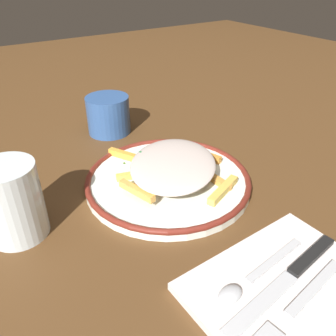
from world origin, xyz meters
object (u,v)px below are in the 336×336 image
Objects in this scene: plate at (168,180)px; fries_heap at (173,166)px; fork at (299,305)px; napkin at (283,286)px; knife at (294,273)px; spoon at (249,280)px; water_glass at (12,202)px; coffee_mug at (108,115)px.

fries_heap is (-0.00, -0.01, 0.03)m from plate.
napkin is at bearing -22.13° from fork.
plate and knife have the same top height.
spoon is (-0.23, 0.05, -0.02)m from fries_heap.
water_glass is (0.02, 0.24, 0.05)m from plate.
coffee_mug is at bearing -46.89° from water_glass.
plate is 1.85× the size of spoon.
napkin is at bearing 97.52° from knife.
spoon is 1.27× the size of coffee_mug.
fries_heap reaches higher than fork.
fork is 0.84× the size of knife.
plate is 0.29m from fork.
coffee_mug is at bearing -5.75° from spoon.
plate is at bearing -1.47° from napkin.
water_glass is (0.02, 0.25, 0.02)m from fries_heap.
fries_heap reaches higher than spoon.
fries_heap is 0.24m from spoon.
knife is at bearing -112.09° from spoon.
spoon reaches higher than plate.
fries_heap is at bearing 179.68° from coffee_mug.
napkin is 2.02× the size of water_glass.
water_glass reaches higher than spoon.
spoon is 1.38× the size of water_glass.
coffee_mug is (0.26, -0.00, 0.00)m from fries_heap.
spoon is at bearing 67.91° from knife.
spoon reaches higher than napkin.
napkin is 0.51m from coffee_mug.
napkin is 1.07× the size of knife.
fries_heap is 1.13× the size of napkin.
water_glass is at bearing 85.12° from fries_heap.
napkin is at bearing 178.53° from plate.
napkin is 0.02m from knife.
napkin is 1.47× the size of spoon.
fork is at bearing 174.99° from fries_heap.
plate is 0.26m from napkin.
plate is 2.54× the size of water_glass.
fries_heap is 0.25m from water_glass.
water_glass reaches higher than fork.
napkin is (-0.25, 0.01, -0.03)m from fries_heap.
fork is 0.38m from water_glass.
fries_heap is 2.30× the size of water_glass.
coffee_mug is (0.23, -0.25, -0.01)m from water_glass.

